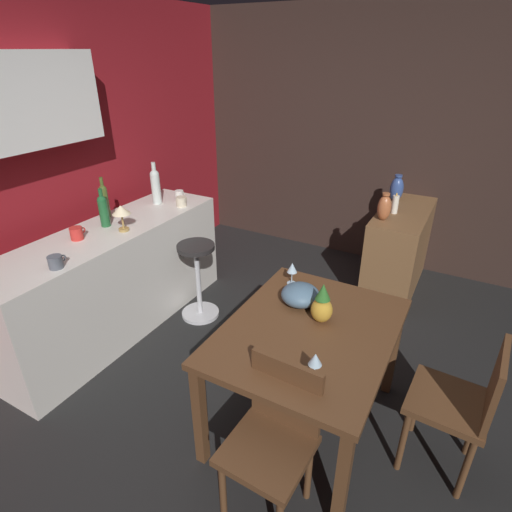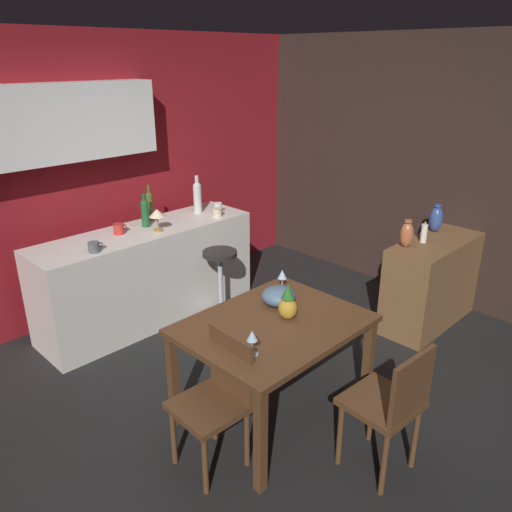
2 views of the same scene
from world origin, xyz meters
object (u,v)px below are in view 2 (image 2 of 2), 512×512
wine_glass_right (252,337)px  vase_ceramic_blue (436,219)px  sideboard_cabinet (432,282)px  fruit_bowl (279,296)px  wine_bottle_olive (150,204)px  cup_white (218,208)px  pineapple_centerpiece (288,304)px  chair_by_doorway (390,404)px  vase_copper (407,234)px  pillar_candle_tall (424,233)px  wine_bottle_green (145,212)px  dining_table (274,334)px  cup_slate (94,247)px  counter_lamp (157,214)px  cup_red (119,229)px  bar_stool (221,284)px  chair_near_window (217,397)px  wine_bottle_clear (197,196)px  cup_cream (217,212)px  wine_glass_left (282,275)px

wine_glass_right → vase_ceramic_blue: (2.62, 0.19, 0.09)m
sideboard_cabinet → fruit_bowl: bearing=171.2°
wine_bottle_olive → cup_white: (0.60, -0.30, -0.10)m
sideboard_cabinet → pineapple_centerpiece: (-1.92, 0.10, 0.44)m
chair_by_doorway → vase_copper: 1.85m
pillar_candle_tall → wine_bottle_green: bearing=130.2°
sideboard_cabinet → dining_table: bearing=176.4°
wine_bottle_olive → pillar_candle_tall: 2.55m
cup_slate → sideboard_cabinet: bearing=-35.8°
pillar_candle_tall → wine_bottle_olive: bearing=125.4°
counter_lamp → pillar_candle_tall: size_ratio=1.08×
chair_by_doorway → cup_white: 2.77m
fruit_bowl → vase_ceramic_blue: vase_ceramic_blue is taller
wine_glass_right → cup_red: 2.07m
wine_bottle_olive → cup_red: wine_bottle_olive is taller
bar_stool → pillar_candle_tall: (1.24, -1.34, 0.53)m
pineapple_centerpiece → wine_bottle_green: (0.17, 1.90, 0.20)m
sideboard_cabinet → fruit_bowl: 1.88m
dining_table → wine_glass_right: (-0.37, -0.17, 0.21)m
chair_near_window → wine_bottle_clear: bearing=53.3°
wine_bottle_clear → cup_white: (0.14, -0.15, -0.12)m
sideboard_cabinet → cup_cream: size_ratio=8.62×
cup_cream → vase_ceramic_blue: bearing=-51.1°
counter_lamp → vase_ceramic_blue: (1.98, -1.66, -0.11)m
chair_by_doorway → counter_lamp: counter_lamp is taller
cup_cream → wine_glass_left: bearing=-111.5°
dining_table → wine_bottle_green: bearing=81.8°
wine_glass_left → fruit_bowl: bearing=-143.6°
cup_white → cup_red: bearing=172.6°
cup_slate → cup_cream: same height
wine_glass_left → fruit_bowl: size_ratio=0.65×
cup_cream → dining_table: bearing=-119.8°
bar_stool → vase_copper: vase_copper is taller
cup_red → fruit_bowl: bearing=-82.5°
pineapple_centerpiece → fruit_bowl: 0.21m
fruit_bowl → cup_slate: 1.59m
wine_bottle_clear → cup_red: size_ratio=2.98×
cup_white → vase_copper: vase_copper is taller
pillar_candle_tall → vase_copper: bearing=166.9°
pillar_candle_tall → cup_white: bearing=116.1°
wine_bottle_clear → cup_slate: 1.31m
cup_slate → vase_copper: 2.63m
chair_near_window → pineapple_centerpiece: bearing=2.2°
bar_stool → cup_red: (-0.68, 0.57, 0.57)m
wine_glass_right → vase_ceramic_blue: vase_ceramic_blue is taller
wine_bottle_green → cup_cream: bearing=-19.8°
cup_cream → chair_near_window: bearing=-131.4°
cup_white → pillar_candle_tall: (0.87, -1.78, -0.05)m
chair_by_doorway → cup_cream: size_ratio=6.85×
cup_white → counter_lamp: 0.77m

